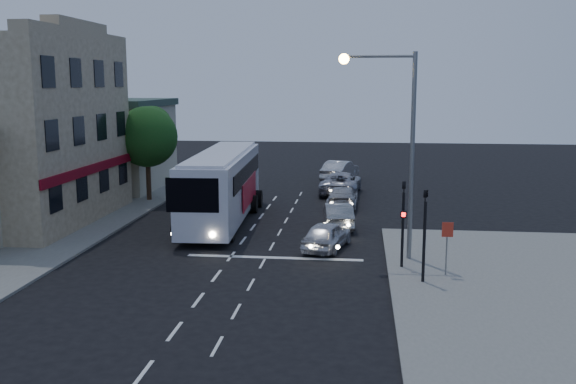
# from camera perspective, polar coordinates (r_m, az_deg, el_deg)

# --- Properties ---
(ground) EXTENTS (120.00, 120.00, 0.00)m
(ground) POSITION_cam_1_polar(r_m,az_deg,el_deg) (27.59, -5.91, -6.81)
(ground) COLOR black
(sidewalk_near) EXTENTS (12.00, 24.00, 0.12)m
(sidewalk_near) POSITION_cam_1_polar(r_m,az_deg,el_deg) (24.26, 23.79, -9.79)
(sidewalk_near) COLOR slate
(sidewalk_near) RESTS_ON ground
(sidewalk_far) EXTENTS (12.00, 50.00, 0.12)m
(sidewalk_far) POSITION_cam_1_polar(r_m,az_deg,el_deg) (39.45, -22.12, -2.38)
(sidewalk_far) COLOR slate
(sidewalk_far) RESTS_ON ground
(road_markings) EXTENTS (8.00, 30.55, 0.01)m
(road_markings) POSITION_cam_1_polar(r_m,az_deg,el_deg) (30.49, -2.21, -5.16)
(road_markings) COLOR silver
(road_markings) RESTS_ON ground
(tour_bus) EXTENTS (3.36, 13.15, 4.00)m
(tour_bus) POSITION_cam_1_polar(r_m,az_deg,el_deg) (36.37, -5.87, 0.70)
(tour_bus) COLOR silver
(tour_bus) RESTS_ON ground
(car_suv) EXTENTS (2.50, 4.23, 1.35)m
(car_suv) POSITION_cam_1_polar(r_m,az_deg,el_deg) (30.51, 3.46, -3.86)
(car_suv) COLOR silver
(car_suv) RESTS_ON ground
(car_sedan_a) EXTENTS (1.91, 4.33, 1.38)m
(car_sedan_a) POSITION_cam_1_polar(r_m,az_deg,el_deg) (35.04, 4.48, -2.07)
(car_sedan_a) COLOR gray
(car_sedan_a) RESTS_ON ground
(car_sedan_b) EXTENTS (1.93, 4.61, 1.33)m
(car_sedan_b) POSITION_cam_1_polar(r_m,az_deg,el_deg) (40.82, 4.86, -0.44)
(car_sedan_b) COLOR #98989D
(car_sedan_b) RESTS_ON ground
(car_sedan_c) EXTENTS (2.97, 5.83, 1.58)m
(car_sedan_c) POSITION_cam_1_polar(r_m,az_deg,el_deg) (45.75, 4.72, 0.81)
(car_sedan_c) COLOR #9B9BA7
(car_sedan_c) RESTS_ON ground
(car_extra) EXTENTS (3.04, 5.38, 1.68)m
(car_extra) POSITION_cam_1_polar(r_m,az_deg,el_deg) (51.70, 4.64, 1.89)
(car_extra) COLOR #B4B3B8
(car_extra) RESTS_ON ground
(traffic_signal_main) EXTENTS (0.25, 0.35, 4.10)m
(traffic_signal_main) POSITION_cam_1_polar(r_m,az_deg,el_deg) (27.20, 10.20, -1.90)
(traffic_signal_main) COLOR black
(traffic_signal_main) RESTS_ON sidewalk_near
(traffic_signal_side) EXTENTS (0.18, 0.15, 4.10)m
(traffic_signal_side) POSITION_cam_1_polar(r_m,az_deg,el_deg) (25.33, 12.07, -2.81)
(traffic_signal_side) COLOR black
(traffic_signal_side) RESTS_ON sidewalk_near
(regulatory_sign) EXTENTS (0.45, 0.12, 2.20)m
(regulatory_sign) POSITION_cam_1_polar(r_m,az_deg,el_deg) (26.57, 13.96, -4.13)
(regulatory_sign) COLOR slate
(regulatory_sign) RESTS_ON sidewalk_near
(streetlight) EXTENTS (3.32, 0.44, 9.00)m
(streetlight) POSITION_cam_1_polar(r_m,az_deg,el_deg) (28.15, 9.70, 5.31)
(streetlight) COLOR slate
(streetlight) RESTS_ON sidewalk_near
(main_building) EXTENTS (10.12, 12.00, 11.00)m
(main_building) POSITION_cam_1_polar(r_m,az_deg,el_deg) (39.25, -23.82, 4.98)
(main_building) COLOR #837154
(main_building) RESTS_ON sidewalk_far
(low_building_north) EXTENTS (9.40, 9.40, 6.50)m
(low_building_north) POSITION_cam_1_polar(r_m,az_deg,el_deg) (49.91, -16.32, 4.20)
(low_building_north) COLOR #B4AB98
(low_building_north) RESTS_ON sidewalk_far
(street_tree) EXTENTS (4.00, 4.00, 6.20)m
(street_tree) POSITION_cam_1_polar(r_m,az_deg,el_deg) (43.30, -12.43, 5.06)
(street_tree) COLOR black
(street_tree) RESTS_ON sidewalk_far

